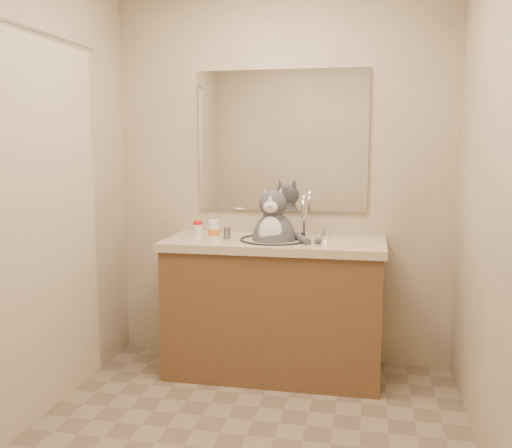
{
  "coord_description": "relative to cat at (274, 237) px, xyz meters",
  "views": [
    {
      "loc": [
        0.56,
        -2.43,
        1.42
      ],
      "look_at": [
        -0.05,
        0.65,
        0.99
      ],
      "focal_mm": 40.0,
      "sensor_mm": 36.0,
      "label": 1
    }
  ],
  "objects": [
    {
      "name": "shower_curtain",
      "position": [
        -1.05,
        -0.85,
        0.16
      ],
      "size": [
        0.02,
        1.3,
        1.93
      ],
      "color": "beige",
      "rests_on": "ground"
    },
    {
      "name": "pill_bottle_redcap",
      "position": [
        -0.49,
        0.04,
        0.03
      ],
      "size": [
        0.07,
        0.07,
        0.1
      ],
      "rotation": [
        0.0,
        0.0,
        -0.19
      ],
      "color": "white",
      "rests_on": "vanity"
    },
    {
      "name": "mirror",
      "position": [
        0.0,
        0.28,
        0.58
      ],
      "size": [
        1.1,
        0.02,
        0.9
      ],
      "primitive_type": "cube",
      "color": "white",
      "rests_on": "room"
    },
    {
      "name": "vanity",
      "position": [
        0.0,
        0.01,
        -0.42
      ],
      "size": [
        1.34,
        0.59,
        1.12
      ],
      "color": "brown",
      "rests_on": "ground"
    },
    {
      "name": "room",
      "position": [
        0.0,
        -0.95,
        0.33
      ],
      "size": [
        2.22,
        2.52,
        2.42
      ],
      "color": "gray",
      "rests_on": "ground"
    },
    {
      "name": "cat",
      "position": [
        0.0,
        0.0,
        0.0
      ],
      "size": [
        0.39,
        0.32,
        0.54
      ],
      "rotation": [
        0.0,
        0.0,
        -0.04
      ],
      "color": "#47474C",
      "rests_on": "vanity"
    },
    {
      "name": "pill_bottle_orange",
      "position": [
        -0.36,
        -0.07,
        0.04
      ],
      "size": [
        0.09,
        0.09,
        0.12
      ],
      "rotation": [
        0.0,
        0.0,
        0.27
      ],
      "color": "white",
      "rests_on": "vanity"
    },
    {
      "name": "grey_canister",
      "position": [
        -0.29,
        -0.01,
        0.02
      ],
      "size": [
        0.04,
        0.04,
        0.07
      ],
      "rotation": [
        0.0,
        0.0,
        0.03
      ],
      "color": "slate",
      "rests_on": "vanity"
    }
  ]
}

